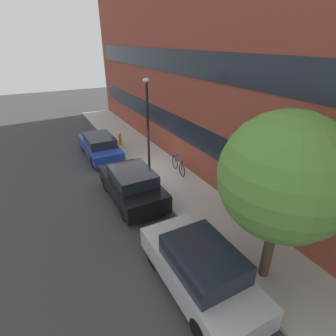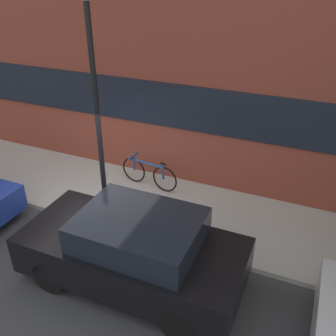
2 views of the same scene
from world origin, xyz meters
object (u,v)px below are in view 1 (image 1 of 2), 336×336
parked_car_silver (200,269)px  bicycle (178,165)px  lamp_post (148,119)px  parked_car_blue (100,146)px  parked_car_black (132,185)px  fire_hydrant (120,139)px  street_tree (284,177)px

parked_car_silver → bicycle: 6.85m
parked_car_silver → lamp_post: lamp_post is taller
parked_car_blue → bicycle: bearing=-145.0°
parked_car_blue → parked_car_silver: (10.34, 0.00, 0.07)m
parked_car_blue → parked_car_black: 5.26m
parked_car_silver → fire_hydrant: 11.41m
street_tree → bicycle: bearing=171.3°
fire_hydrant → parked_car_blue: bearing=-58.0°
parked_car_black → lamp_post: size_ratio=0.85×
parked_car_blue → street_tree: (10.87, 1.86, 2.61)m
parked_car_black → fire_hydrant: size_ratio=4.95×
parked_car_silver → street_tree: 3.19m
fire_hydrant → lamp_post: size_ratio=0.17×
parked_car_black → street_tree: 6.44m
lamp_post → street_tree: bearing=3.1°
parked_car_blue → parked_car_black: bearing=-180.0°
lamp_post → parked_car_blue: bearing=-158.5°
street_tree → parked_car_silver: bearing=-106.0°
parked_car_silver → fire_hydrant: parked_car_silver is taller
parked_car_black → lamp_post: (-1.52, 1.47, 2.25)m
parked_car_silver → lamp_post: (-6.59, 1.47, 2.24)m
parked_car_blue → parked_car_black: parked_car_black is taller
parked_car_black → lamp_post: bearing=-44.2°
fire_hydrant → bicycle: fire_hydrant is taller
fire_hydrant → street_tree: (11.84, 0.32, 2.76)m
street_tree → fire_hydrant: bearing=-178.5°
parked_car_silver → parked_car_blue: bearing=0.0°
parked_car_blue → lamp_post: bearing=-158.5°
parked_car_black → lamp_post: 3.08m
parked_car_silver → parked_car_black: bearing=0.0°
fire_hydrant → street_tree: size_ratio=0.17×
fire_hydrant → lamp_post: 5.31m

